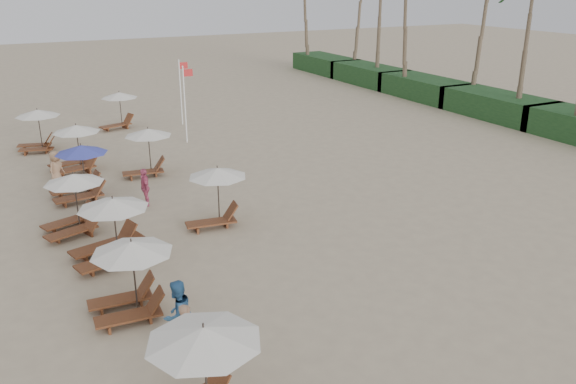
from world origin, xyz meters
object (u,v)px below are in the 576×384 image
lounger_station_4 (78,174)px  lounger_station_6 (36,128)px  inland_station_2 (117,106)px  beachgoer_far_a (145,187)px  lounger_station_3 (71,204)px  inland_station_0 (215,191)px  beachgoer_mid_a (178,314)px  lounger_station_0 (198,372)px  flag_pole_near (185,101)px  inland_station_1 (146,147)px  beachgoer_near (188,335)px  beachgoer_far_b (56,169)px  lounger_station_2 (107,232)px  lounger_station_1 (127,277)px  lounger_station_5 (73,149)px

lounger_station_4 → lounger_station_6: size_ratio=1.04×
inland_station_2 → beachgoer_far_a: size_ratio=1.69×
lounger_station_3 → inland_station_0: lounger_station_3 is taller
beachgoer_mid_a → beachgoer_far_a: (1.82, 10.25, -0.12)m
lounger_station_0 → lounger_station_6: 24.12m
lounger_station_4 → flag_pole_near: (7.01, 6.69, 1.32)m
inland_station_0 → beachgoer_far_a: bearing=119.4°
inland_station_1 → inland_station_2: same height
beachgoer_mid_a → flag_pole_near: flag_pole_near is taller
beachgoer_far_a → flag_pole_near: size_ratio=0.37×
lounger_station_6 → beachgoer_near: size_ratio=1.54×
lounger_station_4 → beachgoer_far_b: size_ratio=1.58×
flag_pole_near → lounger_station_3: bearing=-127.3°
beachgoer_near → lounger_station_2: bearing=60.9°
inland_station_1 → lounger_station_2: bearing=-112.7°
beachgoer_near → inland_station_1: bearing=45.0°
lounger_station_3 → beachgoer_mid_a: 8.88m
lounger_station_2 → lounger_station_4: lounger_station_4 is taller
inland_station_0 → beachgoer_near: (-3.68, -7.82, -0.59)m
lounger_station_1 → lounger_station_3: lounger_station_3 is taller
lounger_station_1 → lounger_station_2: bearing=87.1°
inland_station_0 → beachgoer_far_a: 3.81m
inland_station_0 → lounger_station_5: bearing=111.3°
lounger_station_3 → lounger_station_5: bearing=80.9°
lounger_station_4 → inland_station_0: 6.82m
inland_station_2 → flag_pole_near: 5.96m
lounger_station_3 → beachgoer_far_b: 5.68m
beachgoer_mid_a → flag_pole_near: size_ratio=0.42×
lounger_station_0 → lounger_station_4: 15.40m
beachgoer_near → inland_station_2: bearing=47.5°
lounger_station_5 → inland_station_0: size_ratio=1.01×
lounger_station_2 → lounger_station_5: size_ratio=1.04×
lounger_station_3 → inland_station_1: size_ratio=0.95×
lounger_station_2 → beachgoer_far_b: size_ratio=1.69×
lounger_station_0 → beachgoer_far_a: size_ratio=1.59×
lounger_station_5 → beachgoer_far_b: size_ratio=1.62×
lounger_station_3 → beachgoer_far_a: (3.10, 1.46, -0.32)m
lounger_station_3 → flag_pole_near: (7.83, 10.28, 1.30)m
lounger_station_1 → inland_station_2: bearing=78.4°
beachgoer_mid_a → lounger_station_6: bearing=-116.2°
beachgoer_far_b → inland_station_0: bearing=-101.5°
lounger_station_6 → beachgoer_far_b: (0.13, -6.63, -0.43)m
lounger_station_5 → beachgoer_mid_a: (0.05, -16.49, -0.16)m
lounger_station_6 → inland_station_2: size_ratio=0.92×
lounger_station_1 → lounger_station_4: (0.29, 10.28, -0.08)m
lounger_station_1 → lounger_station_3: (-0.53, 6.69, -0.06)m
lounger_station_3 → flag_pole_near: flag_pole_near is taller
lounger_station_0 → inland_station_0: (4.15, 9.98, 0.04)m
lounger_station_0 → lounger_station_6: (-0.76, 24.10, -0.10)m
lounger_station_2 → beachgoer_near: lounger_station_2 is taller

